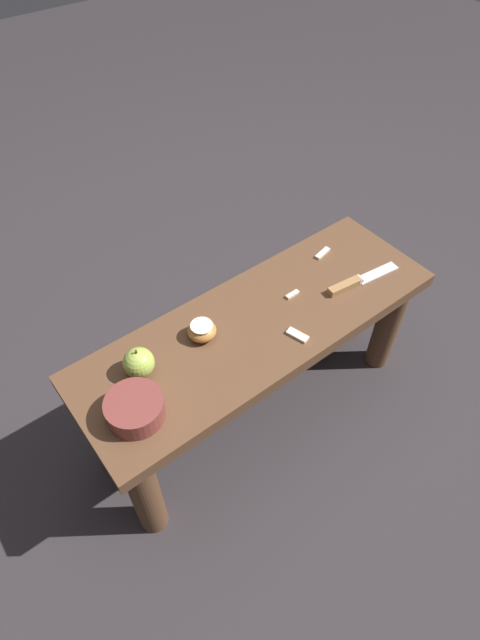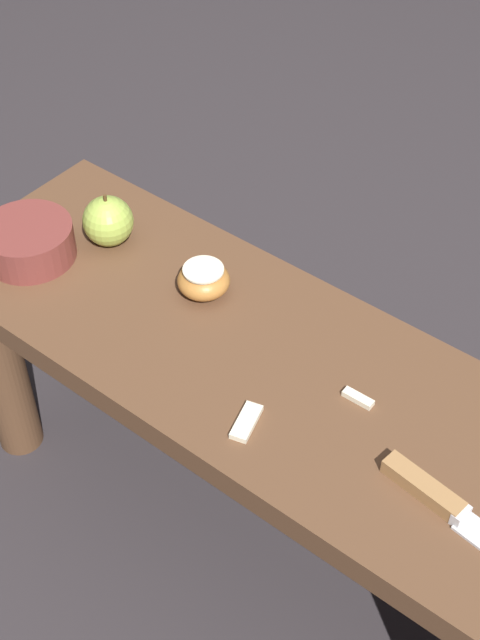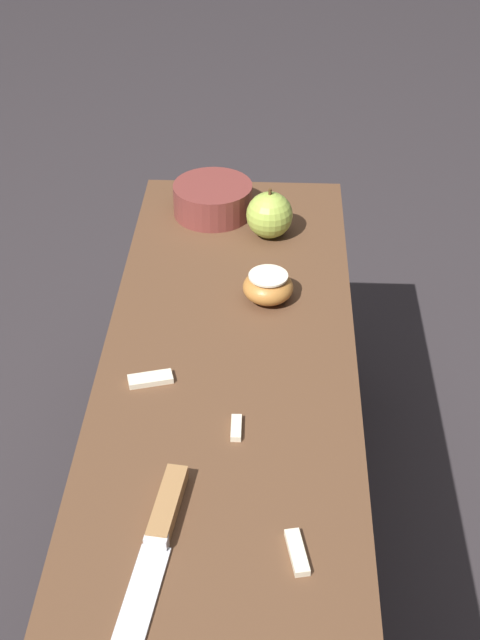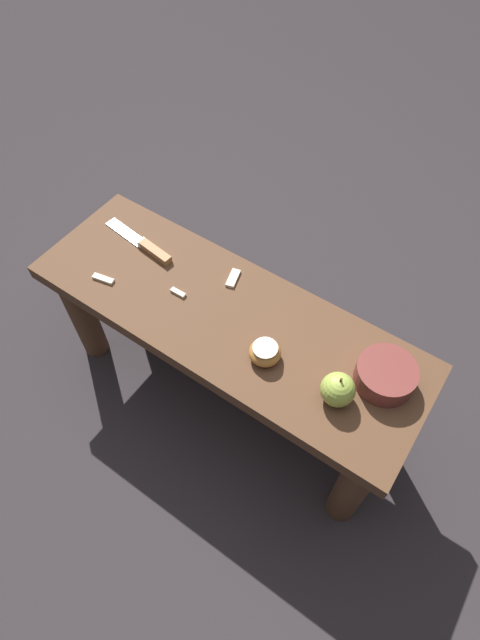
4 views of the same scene
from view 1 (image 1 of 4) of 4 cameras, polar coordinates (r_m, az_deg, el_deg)
The scene contains 9 objects.
ground_plane at distance 1.65m, azimuth 1.77°, elevation -9.72°, with size 8.00×8.00×0.00m, color #2D282B.
wooden_bench at distance 1.39m, azimuth 2.08°, elevation -2.86°, with size 1.02×0.35×0.42m.
knife at distance 1.43m, azimuth 12.86°, elevation 4.20°, with size 0.24×0.06×0.02m.
apple_whole at distance 1.20m, azimuth -11.49°, elevation -4.81°, with size 0.08×0.08×0.08m.
apple_cut at distance 1.26m, azimuth -4.37°, elevation -1.20°, with size 0.07×0.07×0.04m.
apple_slice_near_knife at distance 1.51m, azimuth 9.41°, elevation 7.55°, with size 0.06×0.03×0.01m.
apple_slice_center at distance 1.38m, azimuth 6.01°, elevation 2.92°, with size 0.04×0.01×0.01m.
apple_slice_near_bowl at distance 1.28m, azimuth 6.58°, elevation -1.72°, with size 0.04×0.06×0.01m.
bowl at distance 1.15m, azimuth -11.91°, elevation -9.87°, with size 0.13×0.13×0.05m.
Camera 1 is at (0.57, 0.65, 1.40)m, focal length 28.00 mm.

